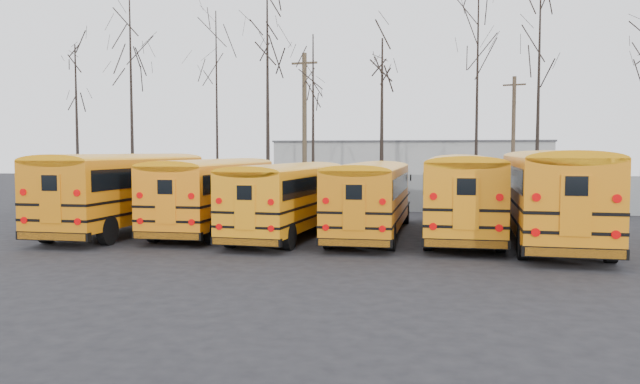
% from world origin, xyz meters
% --- Properties ---
extents(ground, '(120.00, 120.00, 0.00)m').
position_xyz_m(ground, '(0.00, 0.00, 0.00)').
color(ground, black).
rests_on(ground, ground).
extents(fence, '(40.00, 0.04, 2.00)m').
position_xyz_m(fence, '(0.00, 12.00, 1.00)').
color(fence, gray).
rests_on(fence, ground).
extents(distant_building, '(22.00, 8.00, 4.00)m').
position_xyz_m(distant_building, '(2.00, 32.00, 2.00)').
color(distant_building, '#A5A6A1').
rests_on(distant_building, ground).
extents(bus_a, '(2.90, 11.52, 3.21)m').
position_xyz_m(bus_a, '(-8.24, 1.74, 1.88)').
color(bus_a, black).
rests_on(bus_a, ground).
extents(bus_b, '(2.56, 10.71, 2.99)m').
position_xyz_m(bus_b, '(-4.77, 2.41, 1.75)').
color(bus_b, black).
rests_on(bus_b, ground).
extents(bus_c, '(3.15, 10.28, 2.84)m').
position_xyz_m(bus_c, '(-1.47, 1.43, 1.66)').
color(bus_c, black).
rests_on(bus_c, ground).
extents(bus_d, '(2.53, 10.33, 2.88)m').
position_xyz_m(bus_d, '(1.61, 1.90, 1.69)').
color(bus_d, black).
rests_on(bus_d, ground).
extents(bus_e, '(2.80, 11.36, 3.17)m').
position_xyz_m(bus_e, '(5.01, 2.48, 1.85)').
color(bus_e, black).
rests_on(bus_e, ground).
extents(bus_f, '(3.32, 12.06, 3.34)m').
position_xyz_m(bus_f, '(8.01, 1.41, 1.96)').
color(bus_f, black).
rests_on(bus_f, ground).
extents(utility_pole_left, '(1.65, 0.35, 9.29)m').
position_xyz_m(utility_pole_left, '(-3.97, 16.27, 4.77)').
color(utility_pole_left, '#493B29').
rests_on(utility_pole_left, ground).
extents(utility_pole_right, '(1.39, 0.54, 8.01)m').
position_xyz_m(utility_pole_right, '(8.94, 19.95, 4.12)').
color(utility_pole_right, '#493A29').
rests_on(utility_pole_right, ground).
extents(tree_0, '(0.26, 0.26, 9.86)m').
position_xyz_m(tree_0, '(-18.07, 14.10, 4.93)').
color(tree_0, black).
rests_on(tree_0, ground).
extents(tree_1, '(0.26, 0.26, 12.40)m').
position_xyz_m(tree_1, '(-14.13, 13.64, 6.20)').
color(tree_1, black).
rests_on(tree_1, ground).
extents(tree_2, '(0.26, 0.26, 12.16)m').
position_xyz_m(tree_2, '(-9.82, 16.73, 6.08)').
color(tree_2, black).
rests_on(tree_2, ground).
extents(tree_3, '(0.26, 0.26, 12.84)m').
position_xyz_m(tree_3, '(-6.30, 16.22, 6.42)').
color(tree_3, black).
rests_on(tree_3, ground).
extents(tree_4, '(0.26, 0.26, 10.10)m').
position_xyz_m(tree_4, '(-3.11, 14.63, 5.05)').
color(tree_4, black).
rests_on(tree_4, ground).
extents(tree_5, '(0.26, 0.26, 9.56)m').
position_xyz_m(tree_5, '(1.03, 13.62, 4.78)').
color(tree_5, black).
rests_on(tree_5, ground).
extents(tree_6, '(0.26, 0.26, 12.62)m').
position_xyz_m(tree_6, '(6.26, 14.15, 6.31)').
color(tree_6, black).
rests_on(tree_6, ground).
extents(tree_7, '(0.26, 0.26, 11.84)m').
position_xyz_m(tree_7, '(9.61, 14.73, 5.92)').
color(tree_7, black).
rests_on(tree_7, ground).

